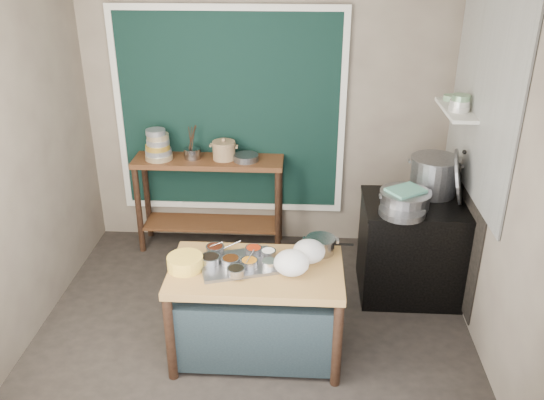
# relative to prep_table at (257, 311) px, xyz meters

# --- Properties ---
(floor) EXTENTS (3.50, 3.00, 0.02)m
(floor) POSITION_rel_prep_table_xyz_m (-0.05, 0.35, -0.39)
(floor) COLOR #2C2621
(floor) RESTS_ON ground
(back_wall) EXTENTS (3.50, 0.02, 2.80)m
(back_wall) POSITION_rel_prep_table_xyz_m (-0.05, 1.86, 1.02)
(back_wall) COLOR gray
(back_wall) RESTS_ON floor
(left_wall) EXTENTS (0.02, 3.00, 2.80)m
(left_wall) POSITION_rel_prep_table_xyz_m (-1.81, 0.35, 1.02)
(left_wall) COLOR gray
(left_wall) RESTS_ON floor
(right_wall) EXTENTS (0.02, 3.00, 2.80)m
(right_wall) POSITION_rel_prep_table_xyz_m (1.71, 0.35, 1.02)
(right_wall) COLOR gray
(right_wall) RESTS_ON floor
(curtain_panel) EXTENTS (2.10, 0.02, 1.90)m
(curtain_panel) POSITION_rel_prep_table_xyz_m (-0.40, 1.82, 0.98)
(curtain_panel) COLOR black
(curtain_panel) RESTS_ON back_wall
(curtain_frame) EXTENTS (2.22, 0.03, 2.02)m
(curtain_frame) POSITION_rel_prep_table_xyz_m (-0.40, 1.81, 0.98)
(curtain_frame) COLOR beige
(curtain_frame) RESTS_ON back_wall
(tile_panel) EXTENTS (0.02, 1.70, 1.70)m
(tile_panel) POSITION_rel_prep_table_xyz_m (1.69, 0.90, 1.48)
(tile_panel) COLOR #B2B2AA
(tile_panel) RESTS_ON right_wall
(soot_patch) EXTENTS (0.01, 1.30, 1.30)m
(soot_patch) POSITION_rel_prep_table_xyz_m (1.69, 1.00, 0.32)
(soot_patch) COLOR black
(soot_patch) RESTS_ON right_wall
(wall_shelf) EXTENTS (0.22, 0.70, 0.03)m
(wall_shelf) POSITION_rel_prep_table_xyz_m (1.58, 1.20, 1.23)
(wall_shelf) COLOR beige
(wall_shelf) RESTS_ON right_wall
(prep_table) EXTENTS (1.25, 0.72, 0.75)m
(prep_table) POSITION_rel_prep_table_xyz_m (0.00, 0.00, 0.00)
(prep_table) COLOR olive
(prep_table) RESTS_ON floor
(back_counter) EXTENTS (1.45, 0.40, 0.95)m
(back_counter) POSITION_rel_prep_table_xyz_m (-0.60, 1.63, 0.10)
(back_counter) COLOR #553118
(back_counter) RESTS_ON floor
(stove_block) EXTENTS (0.90, 0.68, 0.85)m
(stove_block) POSITION_rel_prep_table_xyz_m (1.30, 0.90, 0.05)
(stove_block) COLOR black
(stove_block) RESTS_ON floor
(stove_top) EXTENTS (0.92, 0.69, 0.03)m
(stove_top) POSITION_rel_prep_table_xyz_m (1.30, 0.90, 0.49)
(stove_top) COLOR black
(stove_top) RESTS_ON stove_block
(condiment_tray) EXTENTS (0.62, 0.52, 0.02)m
(condiment_tray) POSITION_rel_prep_table_xyz_m (-0.14, 0.03, 0.39)
(condiment_tray) COLOR gray
(condiment_tray) RESTS_ON prep_table
(condiment_bowls) EXTENTS (0.55, 0.42, 0.06)m
(condiment_bowls) POSITION_rel_prep_table_xyz_m (-0.14, 0.04, 0.43)
(condiment_bowls) COLOR silver
(condiment_bowls) RESTS_ON condiment_tray
(yellow_basin) EXTENTS (0.26, 0.26, 0.10)m
(yellow_basin) POSITION_rel_prep_table_xyz_m (-0.51, -0.03, 0.42)
(yellow_basin) COLOR gold
(yellow_basin) RESTS_ON prep_table
(saucepan) EXTENTS (0.23, 0.23, 0.12)m
(saucepan) POSITION_rel_prep_table_xyz_m (0.46, 0.25, 0.44)
(saucepan) COLOR gray
(saucepan) RESTS_ON prep_table
(plastic_bag_a) EXTENTS (0.30, 0.27, 0.19)m
(plastic_bag_a) POSITION_rel_prep_table_xyz_m (0.26, -0.07, 0.47)
(plastic_bag_a) COLOR white
(plastic_bag_a) RESTS_ON prep_table
(plastic_bag_b) EXTENTS (0.29, 0.27, 0.18)m
(plastic_bag_b) POSITION_rel_prep_table_xyz_m (0.38, 0.11, 0.46)
(plastic_bag_b) COLOR white
(plastic_bag_b) RESTS_ON prep_table
(bowl_stack) EXTENTS (0.26, 0.26, 0.30)m
(bowl_stack) POSITION_rel_prep_table_xyz_m (-1.08, 1.60, 0.70)
(bowl_stack) COLOR tan
(bowl_stack) RESTS_ON back_counter
(utensil_cup) EXTENTS (0.17, 0.17, 0.10)m
(utensil_cup) POSITION_rel_prep_table_xyz_m (-0.75, 1.64, 0.63)
(utensil_cup) COLOR gray
(utensil_cup) RESTS_ON back_counter
(ceramic_crock) EXTENTS (0.26, 0.26, 0.16)m
(ceramic_crock) POSITION_rel_prep_table_xyz_m (-0.44, 1.64, 0.65)
(ceramic_crock) COLOR #896C4A
(ceramic_crock) RESTS_ON back_counter
(wide_bowl) EXTENTS (0.26, 0.26, 0.06)m
(wide_bowl) POSITION_rel_prep_table_xyz_m (-0.23, 1.61, 0.61)
(wide_bowl) COLOR gray
(wide_bowl) RESTS_ON back_counter
(stock_pot) EXTENTS (0.49, 0.49, 0.33)m
(stock_pot) POSITION_rel_prep_table_xyz_m (1.44, 1.10, 0.67)
(stock_pot) COLOR gray
(stock_pot) RESTS_ON stove_top
(pot_lid) EXTENTS (0.23, 0.48, 0.46)m
(pot_lid) POSITION_rel_prep_table_xyz_m (1.60, 0.94, 0.73)
(pot_lid) COLOR gray
(pot_lid) RESTS_ON stove_top
(steamer) EXTENTS (0.53, 0.53, 0.14)m
(steamer) POSITION_rel_prep_table_xyz_m (1.16, 0.81, 0.57)
(steamer) COLOR gray
(steamer) RESTS_ON stove_top
(green_cloth) EXTENTS (0.36, 0.34, 0.02)m
(green_cloth) POSITION_rel_prep_table_xyz_m (1.16, 0.81, 0.65)
(green_cloth) COLOR #508C7F
(green_cloth) RESTS_ON steamer
(shallow_pan) EXTENTS (0.39, 0.39, 0.05)m
(shallow_pan) POSITION_rel_prep_table_xyz_m (1.12, 0.67, 0.53)
(shallow_pan) COLOR gray
(shallow_pan) RESTS_ON stove_top
(shelf_bowl_stack) EXTENTS (0.17, 0.17, 0.14)m
(shelf_bowl_stack) POSITION_rel_prep_table_xyz_m (1.58, 1.11, 1.30)
(shelf_bowl_stack) COLOR silver
(shelf_bowl_stack) RESTS_ON wall_shelf
(shelf_bowl_green) EXTENTS (0.15, 0.15, 0.05)m
(shelf_bowl_green) POSITION_rel_prep_table_xyz_m (1.58, 1.44, 1.26)
(shelf_bowl_green) COLOR gray
(shelf_bowl_green) RESTS_ON wall_shelf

